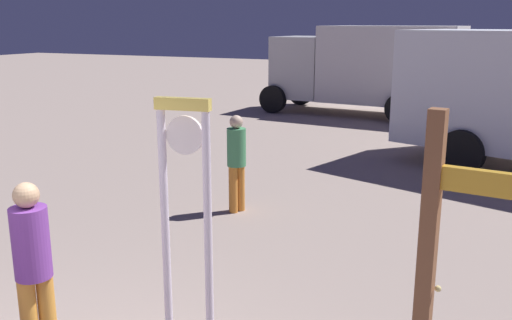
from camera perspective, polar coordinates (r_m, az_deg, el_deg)
standing_clock at (r=4.78m, az=-7.12°, el=-4.90°), size 0.48×0.15×2.32m
arrow_sign at (r=3.54m, az=21.49°, el=-9.36°), size 0.93×0.27×2.43m
person_near_clock at (r=5.23m, az=-21.69°, el=-9.74°), size 0.31×0.31×1.63m
person_distant at (r=8.71m, az=-1.99°, el=0.15°), size 0.29×0.29×1.54m
box_truck_far at (r=18.41m, az=11.28°, el=9.30°), size 6.27×2.83×2.81m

